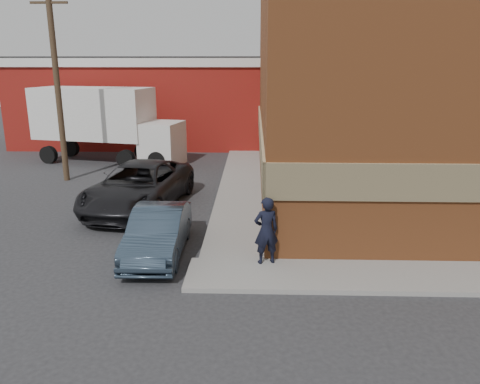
% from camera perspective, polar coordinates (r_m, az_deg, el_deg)
% --- Properties ---
extents(ground, '(90.00, 90.00, 0.00)m').
position_cam_1_polar(ground, '(12.99, -3.72, -8.51)').
color(ground, '#28282B').
rests_on(ground, ground).
extents(brick_building, '(14.25, 18.25, 9.36)m').
position_cam_1_polar(brick_building, '(22.05, 21.68, 12.93)').
color(brick_building, '#A15429').
rests_on(brick_building, ground).
extents(sidewalk_west, '(1.80, 18.00, 0.12)m').
position_cam_1_polar(sidewalk_west, '(21.46, 0.13, 1.47)').
color(sidewalk_west, gray).
rests_on(sidewalk_west, ground).
extents(warehouse, '(16.30, 8.30, 5.60)m').
position_cam_1_polar(warehouse, '(32.70, -11.14, 10.95)').
color(warehouse, maroon).
rests_on(warehouse, ground).
extents(utility_pole, '(2.00, 0.26, 9.00)m').
position_cam_1_polar(utility_pole, '(22.56, -21.49, 13.15)').
color(utility_pole, '#463523').
rests_on(utility_pole, ground).
extents(man, '(0.76, 0.60, 1.82)m').
position_cam_1_polar(man, '(12.32, 3.21, -4.71)').
color(man, black).
rests_on(man, sidewalk_south).
extents(sedan, '(1.49, 4.10, 1.34)m').
position_cam_1_polar(sedan, '(13.42, -9.95, -4.83)').
color(sedan, '#304051').
rests_on(sedan, ground).
extents(suv_a, '(3.66, 6.38, 1.68)m').
position_cam_1_polar(suv_a, '(17.77, -12.22, 0.70)').
color(suv_a, black).
rests_on(suv_a, ground).
extents(box_truck, '(8.39, 4.03, 3.98)m').
position_cam_1_polar(box_truck, '(26.22, -15.92, 8.43)').
color(box_truck, white).
rests_on(box_truck, ground).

